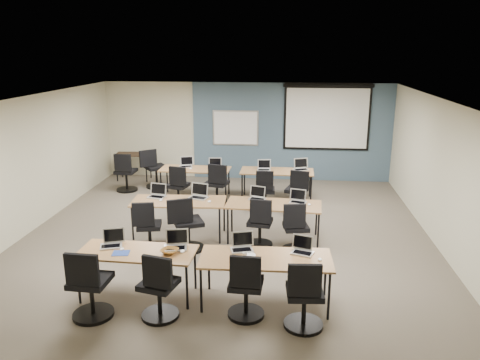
# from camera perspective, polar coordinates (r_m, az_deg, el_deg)

# --- Properties ---
(floor) EXTENTS (8.00, 9.00, 0.02)m
(floor) POSITION_cam_1_polar(r_m,az_deg,el_deg) (9.25, -1.74, -7.15)
(floor) COLOR #6B6354
(floor) RESTS_ON ground
(ceiling) EXTENTS (8.00, 9.00, 0.02)m
(ceiling) POSITION_cam_1_polar(r_m,az_deg,el_deg) (8.57, -1.89, 9.72)
(ceiling) COLOR white
(ceiling) RESTS_ON ground
(wall_back) EXTENTS (8.00, 0.04, 2.70)m
(wall_back) POSITION_cam_1_polar(r_m,az_deg,el_deg) (13.19, 0.79, 5.96)
(wall_back) COLOR beige
(wall_back) RESTS_ON ground
(wall_front) EXTENTS (8.00, 0.04, 2.70)m
(wall_front) POSITION_cam_1_polar(r_m,az_deg,el_deg) (4.68, -9.32, -13.26)
(wall_front) COLOR beige
(wall_front) RESTS_ON ground
(wall_left) EXTENTS (0.04, 9.00, 2.70)m
(wall_left) POSITION_cam_1_polar(r_m,az_deg,el_deg) (10.14, -24.84, 1.46)
(wall_left) COLOR beige
(wall_left) RESTS_ON ground
(wall_right) EXTENTS (0.04, 9.00, 2.70)m
(wall_right) POSITION_cam_1_polar(r_m,az_deg,el_deg) (9.19, 23.74, 0.22)
(wall_right) COLOR beige
(wall_right) RESTS_ON ground
(blue_accent_panel) EXTENTS (5.50, 0.04, 2.70)m
(blue_accent_panel) POSITION_cam_1_polar(r_m,az_deg,el_deg) (13.11, 6.26, 5.80)
(blue_accent_panel) COLOR #3D5977
(blue_accent_panel) RESTS_ON wall_back
(whiteboard) EXTENTS (1.28, 0.03, 0.98)m
(whiteboard) POSITION_cam_1_polar(r_m,az_deg,el_deg) (13.13, -0.55, 6.35)
(whiteboard) COLOR #ABABAB
(whiteboard) RESTS_ON wall_back
(projector_screen) EXTENTS (2.40, 0.10, 1.82)m
(projector_screen) POSITION_cam_1_polar(r_m,az_deg,el_deg) (13.00, 10.56, 7.94)
(projector_screen) COLOR black
(projector_screen) RESTS_ON wall_back
(training_table_front_left) EXTENTS (1.72, 0.72, 0.73)m
(training_table_front_left) POSITION_cam_1_polar(r_m,az_deg,el_deg) (7.13, -12.44, -8.81)
(training_table_front_left) COLOR olive
(training_table_front_left) RESTS_ON floor
(training_table_front_right) EXTENTS (1.89, 0.79, 0.73)m
(training_table_front_right) POSITION_cam_1_polar(r_m,az_deg,el_deg) (6.78, 3.15, -9.76)
(training_table_front_right) COLOR brown
(training_table_front_right) RESTS_ON floor
(training_table_mid_left) EXTENTS (1.82, 0.76, 0.73)m
(training_table_mid_left) POSITION_cam_1_polar(r_m,az_deg,el_deg) (9.24, -7.47, -2.76)
(training_table_mid_left) COLOR olive
(training_table_mid_left) RESTS_ON floor
(training_table_mid_right) EXTENTS (1.81, 0.76, 0.73)m
(training_table_mid_right) POSITION_cam_1_polar(r_m,az_deg,el_deg) (9.00, 4.11, -3.19)
(training_table_mid_right) COLOR #A17335
(training_table_mid_right) RESTS_ON floor
(training_table_back_left) EXTENTS (1.72, 0.72, 0.73)m
(training_table_back_left) POSITION_cam_1_polar(r_m,az_deg,el_deg) (11.63, -5.48, 1.17)
(training_table_back_left) COLOR brown
(training_table_back_left) RESTS_ON floor
(training_table_back_right) EXTENTS (1.77, 0.74, 0.73)m
(training_table_back_right) POSITION_cam_1_polar(r_m,az_deg,el_deg) (11.41, 4.53, 0.91)
(training_table_back_right) COLOR brown
(training_table_back_right) RESTS_ON floor
(laptop_0) EXTENTS (0.32, 0.27, 0.24)m
(laptop_0) POSITION_cam_1_polar(r_m,az_deg,el_deg) (7.37, -15.32, -7.27)
(laptop_0) COLOR silver
(laptop_0) RESTS_ON training_table_front_left
(mouse_0) EXTENTS (0.06, 0.10, 0.03)m
(mouse_0) POSITION_cam_1_polar(r_m,az_deg,el_deg) (7.20, -14.20, -8.17)
(mouse_0) COLOR white
(mouse_0) RESTS_ON training_table_front_left
(task_chair_0) EXTENTS (0.57, 0.57, 1.04)m
(task_chair_0) POSITION_cam_1_polar(r_m,az_deg,el_deg) (6.86, -17.87, -12.62)
(task_chair_0) COLOR black
(task_chair_0) RESTS_ON floor
(laptop_1) EXTENTS (0.34, 0.29, 0.26)m
(laptop_1) POSITION_cam_1_polar(r_m,az_deg,el_deg) (7.11, -7.81, -7.66)
(laptop_1) COLOR #BBBBC5
(laptop_1) RESTS_ON training_table_front_left
(mouse_1) EXTENTS (0.08, 0.11, 0.04)m
(mouse_1) POSITION_cam_1_polar(r_m,az_deg,el_deg) (6.97, -7.03, -8.61)
(mouse_1) COLOR white
(mouse_1) RESTS_ON training_table_front_left
(task_chair_1) EXTENTS (0.52, 0.52, 1.00)m
(task_chair_1) POSITION_cam_1_polar(r_m,az_deg,el_deg) (6.63, -9.85, -13.26)
(task_chair_1) COLOR black
(task_chair_1) RESTS_ON floor
(laptop_2) EXTENTS (0.32, 0.27, 0.25)m
(laptop_2) POSITION_cam_1_polar(r_m,az_deg,el_deg) (6.99, 0.27, -7.97)
(laptop_2) COLOR #A9A9B5
(laptop_2) RESTS_ON training_table_front_right
(mouse_2) EXTENTS (0.08, 0.11, 0.04)m
(mouse_2) POSITION_cam_1_polar(r_m,az_deg,el_deg) (6.72, 1.57, -9.44)
(mouse_2) COLOR white
(mouse_2) RESTS_ON training_table_front_right
(task_chair_2) EXTENTS (0.51, 0.51, 0.99)m
(task_chair_2) POSITION_cam_1_polar(r_m,az_deg,el_deg) (6.56, 0.71, -13.37)
(task_chair_2) COLOR black
(task_chair_2) RESTS_ON floor
(laptop_3) EXTENTS (0.30, 0.26, 0.23)m
(laptop_3) POSITION_cam_1_polar(r_m,az_deg,el_deg) (6.95, 7.62, -8.28)
(laptop_3) COLOR #A3A3AF
(laptop_3) RESTS_ON training_table_front_right
(mouse_3) EXTENTS (0.07, 0.10, 0.03)m
(mouse_3) POSITION_cam_1_polar(r_m,az_deg,el_deg) (6.77, 9.72, -9.51)
(mouse_3) COLOR white
(mouse_3) RESTS_ON training_table_front_right
(task_chair_3) EXTENTS (0.53, 0.53, 1.01)m
(task_chair_3) POSITION_cam_1_polar(r_m,az_deg,el_deg) (6.38, 7.83, -14.34)
(task_chair_3) COLOR black
(task_chair_3) RESTS_ON floor
(laptop_4) EXTENTS (0.34, 0.29, 0.26)m
(laptop_4) POSITION_cam_1_polar(r_m,az_deg,el_deg) (9.51, -10.05, -1.65)
(laptop_4) COLOR silver
(laptop_4) RESTS_ON training_table_mid_left
(mouse_4) EXTENTS (0.08, 0.11, 0.04)m
(mouse_4) POSITION_cam_1_polar(r_m,az_deg,el_deg) (9.26, -9.63, -2.45)
(mouse_4) COLOR white
(mouse_4) RESTS_ON training_table_mid_left
(task_chair_4) EXTENTS (0.48, 0.48, 0.97)m
(task_chair_4) POSITION_cam_1_polar(r_m,az_deg,el_deg) (8.77, -11.14, -5.99)
(task_chair_4) COLOR black
(task_chair_4) RESTS_ON floor
(laptop_5) EXTENTS (0.36, 0.30, 0.27)m
(laptop_5) POSITION_cam_1_polar(r_m,az_deg,el_deg) (9.36, -5.04, -1.74)
(laptop_5) COLOR silver
(laptop_5) RESTS_ON training_table_mid_left
(mouse_5) EXTENTS (0.09, 0.11, 0.04)m
(mouse_5) POSITION_cam_1_polar(r_m,az_deg,el_deg) (9.08, -3.76, -2.63)
(mouse_5) COLOR white
(mouse_5) RESTS_ON training_table_mid_left
(task_chair_5) EXTENTS (0.61, 0.57, 1.04)m
(task_chair_5) POSITION_cam_1_polar(r_m,az_deg,el_deg) (8.63, -6.53, -5.88)
(task_chair_5) COLOR black
(task_chair_5) RESTS_ON floor
(laptop_6) EXTENTS (0.31, 0.27, 0.24)m
(laptop_6) POSITION_cam_1_polar(r_m,az_deg,el_deg) (9.24, 2.13, -1.95)
(laptop_6) COLOR #ACABB4
(laptop_6) RESTS_ON training_table_mid_right
(mouse_6) EXTENTS (0.06, 0.10, 0.03)m
(mouse_6) POSITION_cam_1_polar(r_m,az_deg,el_deg) (9.03, 2.98, -2.72)
(mouse_6) COLOR white
(mouse_6) RESTS_ON training_table_mid_right
(task_chair_6) EXTENTS (0.49, 0.49, 0.97)m
(task_chair_6) POSITION_cam_1_polar(r_m,az_deg,el_deg) (8.75, 2.46, -5.71)
(task_chair_6) COLOR black
(task_chair_6) RESTS_ON floor
(laptop_7) EXTENTS (0.31, 0.27, 0.24)m
(laptop_7) POSITION_cam_1_polar(r_m,az_deg,el_deg) (9.11, 7.07, -2.33)
(laptop_7) COLOR #AEAEB9
(laptop_7) RESTS_ON training_table_mid_right
(mouse_7) EXTENTS (0.08, 0.11, 0.03)m
(mouse_7) POSITION_cam_1_polar(r_m,az_deg,el_deg) (8.98, 8.46, -2.98)
(mouse_7) COLOR white
(mouse_7) RESTS_ON training_table_mid_right
(task_chair_7) EXTENTS (0.49, 0.49, 0.97)m
(task_chair_7) POSITION_cam_1_polar(r_m,az_deg,el_deg) (8.58, 6.76, -6.27)
(task_chair_7) COLOR black
(task_chair_7) RESTS_ON floor
(laptop_8) EXTENTS (0.32, 0.27, 0.24)m
(laptop_8) POSITION_cam_1_polar(r_m,az_deg,el_deg) (11.82, -6.58, 1.93)
(laptop_8) COLOR silver
(laptop_8) RESTS_ON training_table_back_left
(mouse_8) EXTENTS (0.08, 0.11, 0.04)m
(mouse_8) POSITION_cam_1_polar(r_m,az_deg,el_deg) (11.58, -6.03, 1.40)
(mouse_8) COLOR white
(mouse_8) RESTS_ON training_table_back_left
(task_chair_8) EXTENTS (0.51, 0.51, 0.99)m
(task_chair_8) POSITION_cam_1_polar(r_m,az_deg,el_deg) (11.07, -7.56, -1.13)
(task_chair_8) COLOR black
(task_chair_8) RESTS_ON floor
(laptop_9) EXTENTS (0.32, 0.27, 0.24)m
(laptop_9) POSITION_cam_1_polar(r_m,az_deg,el_deg) (11.62, -3.10, 1.77)
(laptop_9) COLOR #A6A6B2
(laptop_9) RESTS_ON training_table_back_left
(mouse_9) EXTENTS (0.08, 0.11, 0.04)m
(mouse_9) POSITION_cam_1_polar(r_m,az_deg,el_deg) (11.40, -1.83, 1.25)
(mouse_9) COLOR white
(mouse_9) RESTS_ON training_table_back_left
(task_chair_9) EXTENTS (0.56, 0.56, 1.03)m
(task_chair_9) POSITION_cam_1_polar(r_m,az_deg,el_deg) (11.02, -2.81, -0.97)
(task_chair_9) COLOR black
(task_chair_9) RESTS_ON floor
(laptop_10) EXTENTS (0.32, 0.27, 0.24)m
(laptop_10) POSITION_cam_1_polar(r_m,az_deg,el_deg) (11.44, 2.95, 1.53)
(laptop_10) COLOR #B3B3BF
(laptop_10) RESTS_ON training_table_back_right
(mouse_10) EXTENTS (0.07, 0.10, 0.03)m
(mouse_10) POSITION_cam_1_polar(r_m,az_deg,el_deg) (11.31, 3.59, 1.10)
(mouse_10) COLOR white
(mouse_10) RESTS_ON training_table_back_right
(task_chair_10) EXTENTS (0.48, 0.48, 0.97)m
(task_chair_10) POSITION_cam_1_polar(r_m,az_deg,el_deg) (10.70, 3.07, -1.67)
(task_chair_10) COLOR black
(task_chair_10) RESTS_ON floor
(laptop_11) EXTENTS (0.35, 0.30, 0.27)m
(laptop_11) POSITION_cam_1_polar(r_m,az_deg,el_deg) (11.55, 7.44, 1.59)
(laptop_11) COLOR silver
(laptop_11) RESTS_ON training_table_back_right
(mouse_11) EXTENTS (0.08, 0.10, 0.03)m
(mouse_11) POSITION_cam_1_polar(r_m,az_deg,el_deg) (11.30, 8.16, 0.96)
(mouse_11) COLOR white
(mouse_11) RESTS_ON training_table_back_right
(task_chair_11) EXTENTS (0.52, 0.52, 1.00)m
(task_chair_11) POSITION_cam_1_polar(r_m,az_deg,el_deg) (10.67, 6.97, -1.73)
(task_chair_11) COLOR black
(task_chair_11) RESTS_ON floor
(blue_mousepad) EXTENTS (0.27, 0.24, 0.01)m
(blue_mousepad) POSITION_cam_1_polar(r_m,az_deg,el_deg) (7.10, -14.31, -8.62)
(blue_mousepad) COLOR navy
(blue_mousepad) RESTS_ON training_table_front_left
(snack_bowl) EXTENTS (0.35, 0.35, 0.07)m
(snack_bowl) POSITION_cam_1_polar(r_m,az_deg,el_deg) (6.95, -8.59, -8.54)
(snack_bowl) COLOR olive
(snack_bowl) RESTS_ON training_table_front_left
(snack_plate) EXTENTS (0.21, 0.21, 0.01)m
(snack_plate) POSITION_cam_1_polar(r_m,az_deg,el_deg) (6.81, 1.13, -9.14)
(snack_plate) COLOR white
(snack_plate) RESTS_ON training_table_front_right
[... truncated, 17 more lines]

